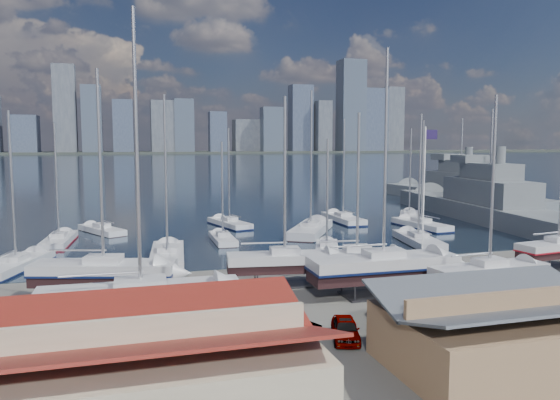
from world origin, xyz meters
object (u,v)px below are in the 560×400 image
object	(u,v)px
sailboat_cradle_0	(104,272)
naval_ship_east	(489,210)
naval_ship_west	(460,194)
flagpole	(425,193)
car_a	(345,329)

from	to	relation	value
sailboat_cradle_0	naval_ship_east	bearing A→B (deg)	43.00
naval_ship_west	flagpole	distance (m)	66.08
car_a	flagpole	world-z (taller)	flagpole
naval_ship_west	sailboat_cradle_0	bearing A→B (deg)	123.53
car_a	flagpole	xyz separation A→B (m)	(11.32, 10.25, 6.90)
flagpole	naval_ship_west	bearing A→B (deg)	52.95
naval_ship_east	flagpole	bearing A→B (deg)	141.90
sailboat_cradle_0	flagpole	distance (m)	25.99
naval_ship_east	flagpole	world-z (taller)	naval_ship_east
sailboat_cradle_0	naval_ship_west	xyz separation A→B (m)	(64.95, 50.04, -0.46)
flagpole	car_a	bearing A→B (deg)	-137.84
naval_ship_west	flagpole	world-z (taller)	naval_ship_west
naval_ship_east	car_a	size ratio (longest dim) A/B	12.64
naval_ship_west	car_a	bearing A→B (deg)	136.85
flagpole	naval_ship_east	bearing A→B (deg)	45.73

